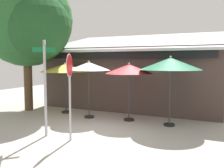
% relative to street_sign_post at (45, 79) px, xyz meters
% --- Properties ---
extents(ground_plane, '(28.00, 28.00, 0.10)m').
position_rel_street_sign_post_xyz_m(ground_plane, '(1.24, 1.82, -2.02)').
color(ground_plane, '#ADA8A0').
extents(cafe_building, '(9.98, 5.96, 4.35)m').
position_rel_street_sign_post_xyz_m(cafe_building, '(0.78, 7.27, -0.24)').
color(cafe_building, '#473833').
rests_on(cafe_building, ground).
extents(street_sign_post, '(0.61, 0.61, 3.29)m').
position_rel_street_sign_post_xyz_m(street_sign_post, '(0.00, 0.00, 0.00)').
color(street_sign_post, '#A8AAB2').
rests_on(street_sign_post, ground).
extents(stop_sign, '(0.27, 0.71, 2.83)m').
position_rel_street_sign_post_xyz_m(stop_sign, '(1.05, -0.05, -0.01)').
color(stop_sign, '#A8AAB2').
rests_on(stop_sign, ground).
extents(patio_umbrella_mustard_left, '(2.41, 2.41, 2.51)m').
position_rel_street_sign_post_xyz_m(patio_umbrella_mustard_left, '(-1.69, 3.51, 0.26)').
color(patio_umbrella_mustard_left, black).
rests_on(patio_umbrella_mustard_left, ground).
extents(patio_umbrella_ivory_center, '(1.95, 1.95, 2.60)m').
position_rel_street_sign_post_xyz_m(patio_umbrella_ivory_center, '(-0.08, 3.06, 0.35)').
color(patio_umbrella_ivory_center, black).
rests_on(patio_umbrella_ivory_center, ground).
extents(patio_umbrella_crimson_right, '(2.07, 2.07, 2.52)m').
position_rel_street_sign_post_xyz_m(patio_umbrella_crimson_right, '(1.77, 3.31, 0.26)').
color(patio_umbrella_crimson_right, black).
rests_on(patio_umbrella_crimson_right, ground).
extents(patio_umbrella_forest_green_far_right, '(2.44, 2.44, 2.79)m').
position_rel_street_sign_post_xyz_m(patio_umbrella_forest_green_far_right, '(3.56, 3.20, 0.50)').
color(patio_umbrella_forest_green_far_right, black).
rests_on(patio_umbrella_forest_green_far_right, ground).
extents(shade_tree, '(5.20, 4.73, 7.03)m').
position_rel_street_sign_post_xyz_m(shade_tree, '(-3.62, 3.15, 2.58)').
color(shade_tree, brown).
rests_on(shade_tree, ground).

